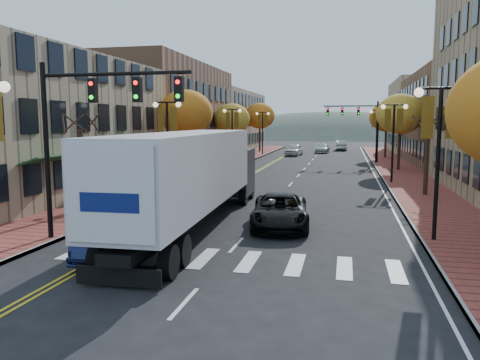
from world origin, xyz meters
The scene contains 28 objects.
ground centered at (0.00, 0.00, 0.00)m, with size 200.00×200.00×0.00m, color black.
sidewalk_left centered at (-9.00, 32.50, 0.07)m, with size 4.00×85.00×0.15m, color brown.
sidewalk_right centered at (9.00, 32.50, 0.07)m, with size 4.00×85.00×0.15m, color brown.
building_left_near centered at (-17.00, 13.00, 4.50)m, with size 12.00×22.00×9.00m, color #9E8966.
building_left_mid centered at (-17.00, 36.00, 5.50)m, with size 12.00×24.00×11.00m, color brown.
building_left_far centered at (-17.00, 61.00, 4.75)m, with size 12.00×26.00×9.50m, color #9E8966.
building_right_far centered at (18.50, 64.00, 5.50)m, with size 15.00×20.00×11.00m, color #9E8966.
tree_left_a centered at (-9.00, 8.00, 2.25)m, with size 0.28×0.28×4.20m.
tree_left_b centered at (-9.00, 24.00, 5.45)m, with size 4.48×4.48×7.21m.
tree_left_c centered at (-9.00, 40.00, 5.05)m, with size 4.16×4.16×6.69m.
tree_left_d centered at (-9.00, 58.00, 5.60)m, with size 4.61×4.61×7.42m.
tree_right_b centered at (9.00, 18.00, 2.25)m, with size 0.28×0.28×4.20m.
tree_right_c centered at (9.00, 34.00, 5.45)m, with size 4.48×4.48×7.21m.
tree_right_d centered at (9.00, 50.00, 5.29)m, with size 4.35×4.35×7.00m.
lamp_left_b centered at (-7.50, 16.00, 4.29)m, with size 1.96×0.36×6.05m.
lamp_left_c centered at (-7.50, 34.00, 4.29)m, with size 1.96×0.36×6.05m.
lamp_left_d centered at (-7.50, 52.00, 4.29)m, with size 1.96×0.36×6.05m.
lamp_right_a centered at (7.50, 6.00, 4.29)m, with size 1.96×0.36×6.05m.
lamp_right_b centered at (7.50, 24.00, 4.29)m, with size 1.96×0.36×6.05m.
lamp_right_c centered at (7.50, 42.00, 4.29)m, with size 1.96×0.36×6.05m.
traffic_mast_near centered at (-5.48, 3.00, 4.92)m, with size 6.10×0.35×7.00m.
traffic_mast_far centered at (5.48, 42.00, 4.92)m, with size 6.10×0.34×7.00m.
semi_truck centered at (-2.48, 6.59, 2.51)m, with size 3.41×17.26×4.29m.
navy_sedan centered at (-3.62, 1.68, 0.75)m, with size 1.59×4.57×1.50m, color #0E1638.
black_suv centered at (1.21, 7.46, 0.74)m, with size 2.46×5.34×1.48m, color black.
car_far_white centered at (-3.08, 52.35, 0.82)m, with size 1.94×4.82×1.64m, color silver.
car_far_silver centered at (0.50, 59.09, 0.70)m, with size 1.96×4.83×1.40m, color #B5B4BC.
car_far_oncoming centered at (3.27, 66.18, 0.80)m, with size 1.70×4.86×1.60m, color #B5B5BD.
Camera 1 is at (4.04, -13.16, 4.75)m, focal length 35.00 mm.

